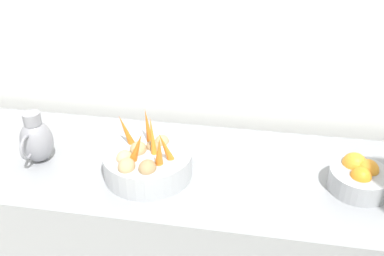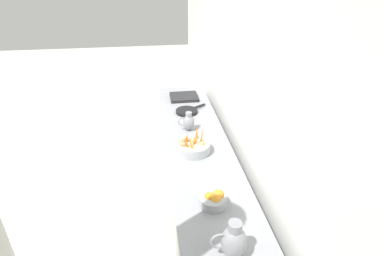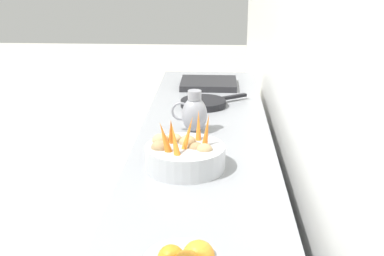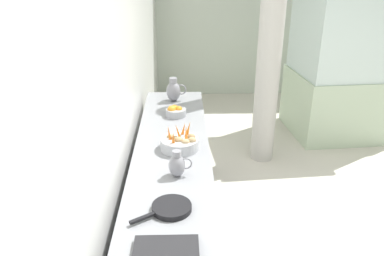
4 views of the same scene
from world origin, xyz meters
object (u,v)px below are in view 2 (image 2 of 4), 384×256
(orange_bowl, at_px, (214,199))
(skillet_on_counter, at_px, (187,111))
(metal_pitcher_short, at_px, (189,122))
(vegetable_colander, at_px, (193,146))
(metal_pitcher_tall, at_px, (233,241))

(orange_bowl, height_order, skillet_on_counter, orange_bowl)
(metal_pitcher_short, bearing_deg, vegetable_colander, 87.45)
(vegetable_colander, xyz_separation_m, metal_pitcher_tall, (-0.07, 1.15, 0.06))
(vegetable_colander, distance_m, skillet_on_counter, 0.82)
(metal_pitcher_tall, distance_m, skillet_on_counter, 1.97)
(metal_pitcher_tall, bearing_deg, orange_bowl, -86.89)
(metal_pitcher_tall, height_order, metal_pitcher_short, metal_pitcher_tall)
(skillet_on_counter, bearing_deg, orange_bowl, 89.72)
(orange_bowl, bearing_deg, skillet_on_counter, -90.28)
(orange_bowl, bearing_deg, metal_pitcher_tall, 93.11)
(orange_bowl, distance_m, skillet_on_counter, 1.53)
(metal_pitcher_tall, xyz_separation_m, metal_pitcher_short, (0.05, -1.56, -0.03))
(metal_pitcher_tall, bearing_deg, metal_pitcher_short, -88.11)
(vegetable_colander, height_order, orange_bowl, vegetable_colander)
(metal_pitcher_short, distance_m, skillet_on_counter, 0.41)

